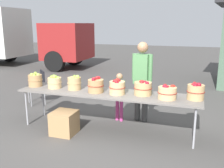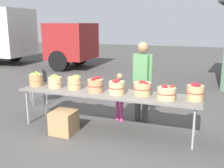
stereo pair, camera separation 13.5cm
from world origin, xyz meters
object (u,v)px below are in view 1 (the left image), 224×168
(apple_basket_red_4, at_px, (196,91))
(apple_basket_green_0, at_px, (35,80))
(market_table, at_px, (107,94))
(apple_basket_green_2, at_px, (74,83))
(apple_basket_red_1, at_px, (117,87))
(vendor_adult, at_px, (142,76))
(apple_basket_red_0, at_px, (96,85))
(apple_basket_green_1, at_px, (55,82))
(box_truck, at_px, (2,35))
(folding_chair, at_px, (39,84))
(child_customer, at_px, (119,93))
(produce_crate, at_px, (64,123))
(apple_basket_red_3, at_px, (167,92))
(apple_basket_red_2, at_px, (143,88))

(apple_basket_red_4, bearing_deg, apple_basket_green_0, -179.08)
(market_table, bearing_deg, apple_basket_green_2, 178.89)
(apple_basket_red_1, height_order, vendor_adult, vendor_adult)
(apple_basket_red_4, xyz_separation_m, vendor_adult, (-1.07, 0.61, 0.09))
(apple_basket_red_0, height_order, vendor_adult, vendor_adult)
(apple_basket_green_0, distance_m, apple_basket_green_2, 0.91)
(apple_basket_green_1, bearing_deg, box_truck, 137.14)
(vendor_adult, bearing_deg, folding_chair, 3.73)
(child_customer, xyz_separation_m, folding_chair, (-2.32, 0.50, -0.10))
(apple_basket_green_2, relative_size, apple_basket_red_0, 0.95)
(apple_basket_green_2, bearing_deg, apple_basket_green_1, -178.79)
(market_table, xyz_separation_m, vendor_adult, (0.53, 0.67, 0.27))
(apple_basket_green_1, xyz_separation_m, box_truck, (-6.55, 6.08, 0.62))
(folding_chair, bearing_deg, apple_basket_green_2, 11.03)
(apple_basket_green_1, relative_size, apple_basket_red_1, 0.94)
(apple_basket_green_1, relative_size, apple_basket_red_0, 0.92)
(vendor_adult, xyz_separation_m, box_truck, (-8.21, 5.42, 0.50))
(market_table, xyz_separation_m, apple_basket_red_0, (-0.21, -0.04, 0.17))
(child_customer, xyz_separation_m, produce_crate, (-0.78, -0.98, -0.39))
(apple_basket_green_1, distance_m, apple_basket_red_3, 2.27)
(folding_chair, bearing_deg, produce_crate, 0.59)
(apple_basket_green_2, distance_m, apple_basket_red_1, 0.91)
(market_table, relative_size, apple_basket_green_0, 11.61)
(apple_basket_green_2, xyz_separation_m, vendor_adult, (1.22, 0.65, 0.10))
(apple_basket_red_2, bearing_deg, folding_chair, 161.59)
(apple_basket_green_2, height_order, folding_chair, apple_basket_green_2)
(apple_basket_green_1, xyz_separation_m, apple_basket_red_0, (0.92, -0.04, 0.01))
(child_customer, height_order, produce_crate, child_customer)
(apple_basket_red_4, relative_size, child_customer, 0.30)
(apple_basket_green_1, distance_m, apple_basket_green_2, 0.44)
(market_table, height_order, folding_chair, folding_chair)
(market_table, relative_size, apple_basket_green_1, 11.98)
(apple_basket_green_1, distance_m, apple_basket_red_1, 1.35)
(vendor_adult, bearing_deg, produce_crate, 53.44)
(apple_basket_green_2, relative_size, apple_basket_red_4, 0.96)
(apple_basket_red_1, bearing_deg, folding_chair, 156.34)
(vendor_adult, height_order, folding_chair, vendor_adult)
(apple_basket_red_4, height_order, folding_chair, apple_basket_red_4)
(apple_basket_green_2, relative_size, produce_crate, 0.69)
(market_table, relative_size, apple_basket_red_1, 11.32)
(apple_basket_green_2, height_order, child_customer, apple_basket_green_2)
(market_table, height_order, apple_basket_red_4, apple_basket_red_4)
(market_table, height_order, apple_basket_red_0, apple_basket_red_0)
(market_table, bearing_deg, vendor_adult, 51.47)
(apple_basket_green_0, distance_m, folding_chair, 1.26)
(market_table, relative_size, box_truck, 0.45)
(apple_basket_red_1, distance_m, child_customer, 0.65)
(apple_basket_green_1, xyz_separation_m, vendor_adult, (1.66, 0.66, 0.11))
(apple_basket_red_1, distance_m, apple_basket_red_4, 1.39)
(apple_basket_red_1, height_order, apple_basket_red_3, apple_basket_red_1)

